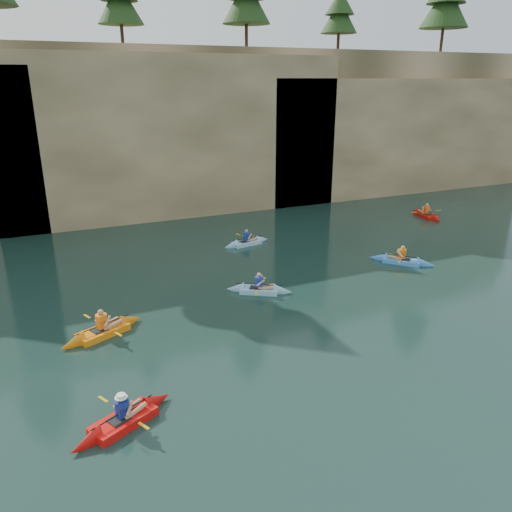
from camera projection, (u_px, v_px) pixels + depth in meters
name	position (u px, v px, depth m)	size (l,w,h in m)	color
ground	(312.00, 382.00, 16.30)	(160.00, 160.00, 0.00)	black
cliff	(129.00, 124.00, 40.19)	(70.00, 16.00, 12.00)	tan
cliff_slab_center	(178.00, 135.00, 34.66)	(24.00, 2.40, 11.40)	tan
cliff_slab_east	(407.00, 135.00, 42.50)	(26.00, 2.40, 9.84)	tan
sea_cave_center	(96.00, 203.00, 33.19)	(3.50, 1.00, 3.20)	black
sea_cave_east	(284.00, 178.00, 38.28)	(5.00, 1.00, 4.50)	black
main_kayaker	(123.00, 420.00, 14.25)	(3.38, 2.23, 1.26)	red
kayaker_orange	(103.00, 331.00, 19.28)	(3.54, 2.42, 1.34)	orange
kayaker_ltblue_near	(259.00, 289.00, 23.15)	(3.02, 2.22, 1.22)	#83BFDB
kayaker_red_far	(426.00, 215.00, 35.87)	(2.45, 3.46, 1.25)	red
kayaker_ltblue_mid	(247.00, 242.00, 29.86)	(3.17, 2.30, 1.18)	#91C9F2
kayaker_blue_east	(402.00, 261.00, 26.85)	(2.88, 3.05, 1.23)	#428DE3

